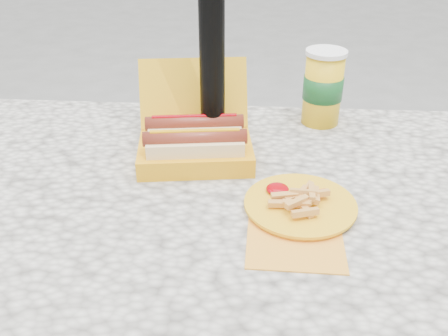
{
  "coord_description": "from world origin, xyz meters",
  "views": [
    {
      "loc": [
        0.09,
        -0.78,
        1.25
      ],
      "look_at": [
        0.03,
        -0.0,
        0.8
      ],
      "focal_mm": 40.0,
      "sensor_mm": 36.0,
      "label": 1
    }
  ],
  "objects": [
    {
      "name": "picnic_table",
      "position": [
        0.0,
        0.0,
        0.64
      ],
      "size": [
        1.2,
        0.8,
        0.75
      ],
      "color": "beige",
      "rests_on": "ground"
    },
    {
      "name": "hotdog_box",
      "position": [
        -0.03,
        0.11,
        0.79
      ],
      "size": [
        0.26,
        0.24,
        0.18
      ],
      "rotation": [
        0.0,
        0.0,
        0.14
      ],
      "color": "gold",
      "rests_on": "picnic_table"
    },
    {
      "name": "fries_plate",
      "position": [
        0.17,
        -0.06,
        0.76
      ],
      "size": [
        0.2,
        0.27,
        0.04
      ],
      "rotation": [
        0.0,
        0.0,
        0.14
      ],
      "color": "orange",
      "rests_on": "picnic_table"
    },
    {
      "name": "soda_cup",
      "position": [
        0.24,
        0.32,
        0.84
      ],
      "size": [
        0.09,
        0.09,
        0.17
      ],
      "rotation": [
        0.0,
        0.0,
        0.14
      ],
      "color": "yellow",
      "rests_on": "picnic_table"
    }
  ]
}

